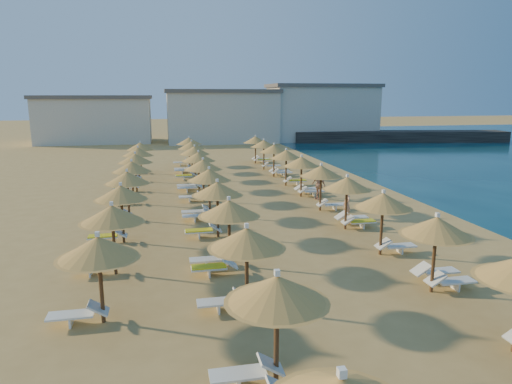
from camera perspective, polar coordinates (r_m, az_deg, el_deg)
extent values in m
plane|color=tan|center=(21.93, 3.89, -5.40)|extent=(220.00, 220.00, 0.00)
cube|color=black|center=(68.66, 17.47, 6.65)|extent=(30.24, 9.09, 1.50)
cube|color=beige|center=(68.15, -19.43, 8.39)|extent=(15.00, 8.00, 6.00)
cube|color=#59514C|center=(68.06, -19.63, 11.11)|extent=(15.60, 8.48, 0.50)
cube|color=beige|center=(65.16, -4.31, 9.25)|extent=(15.00, 8.00, 6.80)
cube|color=#59514C|center=(65.08, -4.36, 12.46)|extent=(15.60, 8.48, 0.50)
cube|color=beige|center=(69.14, 8.20, 9.65)|extent=(15.00, 8.00, 7.60)
cube|color=#59514C|center=(69.10, 8.30, 13.01)|extent=(15.60, 8.48, 0.50)
cylinder|color=brown|center=(16.57, 21.32, -7.95)|extent=(0.12, 0.12, 2.26)
cone|color=#AA7931|center=(16.22, 21.64, -3.98)|extent=(2.23, 2.23, 0.63)
cone|color=#AA7931|center=(16.29, 21.57, -4.83)|extent=(2.41, 2.41, 0.12)
cube|color=white|center=(16.12, 21.75, -2.67)|extent=(0.12, 0.12, 0.14)
cylinder|color=brown|center=(19.68, 15.41, -4.42)|extent=(0.12, 0.12, 2.26)
cone|color=#AA7931|center=(19.39, 15.61, -1.03)|extent=(2.23, 2.23, 0.63)
cone|color=#AA7931|center=(19.44, 15.57, -1.76)|extent=(2.41, 2.41, 0.12)
cube|color=white|center=(19.31, 15.67, 0.07)|extent=(0.12, 0.12, 0.14)
cylinder|color=brown|center=(22.99, 11.20, -1.85)|extent=(0.12, 0.12, 2.26)
cone|color=#AA7931|center=(22.74, 11.32, 1.07)|extent=(2.23, 2.23, 0.63)
cone|color=#AA7931|center=(22.79, 11.29, 0.45)|extent=(2.41, 2.41, 0.12)
cube|color=white|center=(22.67, 11.36, 2.02)|extent=(0.12, 0.12, 0.14)
cylinder|color=brown|center=(26.43, 8.07, 0.07)|extent=(0.12, 0.12, 2.26)
cone|color=#AA7931|center=(26.22, 8.15, 2.63)|extent=(2.23, 2.23, 0.63)
cone|color=#AA7931|center=(26.26, 8.13, 2.08)|extent=(2.41, 2.41, 0.12)
cube|color=white|center=(26.16, 8.17, 3.45)|extent=(0.12, 0.12, 0.14)
cylinder|color=brown|center=(29.96, 5.67, 1.55)|extent=(0.12, 0.12, 2.26)
cone|color=#AA7931|center=(29.76, 5.72, 3.81)|extent=(2.23, 2.23, 0.63)
cone|color=#AA7931|center=(29.80, 5.71, 3.33)|extent=(2.41, 2.41, 0.12)
cube|color=white|center=(29.71, 5.73, 4.54)|extent=(0.12, 0.12, 0.14)
cylinder|color=brown|center=(33.54, 3.77, 2.71)|extent=(0.12, 0.12, 2.26)
cone|color=#AA7931|center=(33.37, 3.80, 4.73)|extent=(2.23, 2.23, 0.63)
cone|color=#AA7931|center=(33.40, 3.80, 4.30)|extent=(2.41, 2.41, 0.12)
cube|color=white|center=(33.32, 3.81, 5.38)|extent=(0.12, 0.12, 0.14)
cylinder|color=brown|center=(37.16, 2.25, 3.64)|extent=(0.12, 0.12, 2.26)
cone|color=#AA7931|center=(37.00, 2.26, 5.47)|extent=(2.23, 2.23, 0.63)
cone|color=#AA7931|center=(37.03, 2.26, 5.08)|extent=(2.41, 2.41, 0.12)
cube|color=white|center=(36.96, 2.27, 6.06)|extent=(0.12, 0.12, 0.14)
cylinder|color=brown|center=(40.81, 0.99, 4.41)|extent=(0.12, 0.12, 2.26)
cone|color=#AA7931|center=(40.67, 0.99, 6.07)|extent=(2.23, 2.23, 0.63)
cone|color=#AA7931|center=(40.70, 0.99, 5.72)|extent=(2.41, 2.41, 0.12)
cube|color=white|center=(40.63, 0.99, 6.61)|extent=(0.12, 0.12, 0.14)
cylinder|color=brown|center=(44.48, -0.07, 5.04)|extent=(0.12, 0.12, 2.26)
cone|color=#AA7931|center=(44.35, -0.07, 6.58)|extent=(2.23, 2.23, 0.63)
cone|color=#AA7931|center=(44.38, -0.07, 6.25)|extent=(2.41, 2.41, 0.12)
cube|color=white|center=(44.32, -0.07, 7.07)|extent=(0.12, 0.12, 0.14)
cube|color=white|center=(7.06, 10.69, -21.31)|extent=(0.12, 0.12, 0.14)
cylinder|color=brown|center=(10.95, 2.57, -17.72)|extent=(0.12, 0.12, 2.26)
cone|color=#AA7931|center=(10.41, 2.63, -12.00)|extent=(2.23, 2.23, 0.63)
cone|color=#AA7931|center=(10.52, 2.62, -13.26)|extent=(2.41, 2.41, 0.12)
cube|color=white|center=(10.26, 2.65, -10.05)|extent=(0.12, 0.12, 0.14)
cylinder|color=brown|center=(14.28, -1.16, -10.31)|extent=(0.12, 0.12, 2.26)
cone|color=#AA7931|center=(13.87, -1.18, -5.75)|extent=(2.23, 2.23, 0.63)
cone|color=#AA7931|center=(13.95, -1.18, -6.74)|extent=(2.41, 2.41, 0.12)
cube|color=white|center=(13.76, -1.19, -4.23)|extent=(0.12, 0.12, 0.14)
cylinder|color=brown|center=(17.80, -3.36, -5.75)|extent=(0.12, 0.12, 2.26)
cone|color=#AA7931|center=(17.47, -3.41, -2.02)|extent=(2.23, 2.23, 0.63)
cone|color=#AA7931|center=(17.53, -3.40, -2.82)|extent=(2.41, 2.41, 0.12)
cube|color=white|center=(17.38, -3.42, -0.79)|extent=(0.12, 0.12, 0.14)
cylinder|color=brown|center=(21.40, -4.80, -2.69)|extent=(0.12, 0.12, 2.26)
cone|color=#AA7931|center=(21.13, -4.86, 0.44)|extent=(2.23, 2.23, 0.63)
cone|color=#AA7931|center=(21.18, -4.85, -0.23)|extent=(2.41, 2.41, 0.12)
cube|color=white|center=(21.06, -4.88, 1.46)|extent=(0.12, 0.12, 0.14)
cylinder|color=brown|center=(25.06, -5.82, -0.53)|extent=(0.12, 0.12, 2.26)
cone|color=#AA7931|center=(24.83, -5.88, 2.16)|extent=(2.23, 2.23, 0.63)
cone|color=#AA7931|center=(24.88, -5.87, 1.59)|extent=(2.41, 2.41, 0.12)
cube|color=white|center=(24.77, -5.90, 3.03)|extent=(0.12, 0.12, 0.14)
cylinder|color=brown|center=(28.75, -6.58, 1.08)|extent=(0.12, 0.12, 2.26)
cone|color=#AA7931|center=(28.55, -6.64, 3.44)|extent=(2.23, 2.23, 0.63)
cone|color=#AA7931|center=(28.59, -6.63, 2.94)|extent=(2.41, 2.41, 0.12)
cube|color=white|center=(28.50, -6.66, 4.20)|extent=(0.12, 0.12, 0.14)
cylinder|color=brown|center=(32.47, -7.17, 2.33)|extent=(0.12, 0.12, 2.26)
cone|color=#AA7931|center=(32.29, -7.22, 4.42)|extent=(2.23, 2.23, 0.63)
cone|color=#AA7931|center=(32.32, -7.21, 3.97)|extent=(2.41, 2.41, 0.12)
cube|color=white|center=(32.24, -7.24, 5.09)|extent=(0.12, 0.12, 0.14)
cylinder|color=brown|center=(36.20, -7.63, 3.32)|extent=(0.12, 0.12, 2.26)
cone|color=#AA7931|center=(36.04, -7.69, 5.19)|extent=(2.23, 2.23, 0.63)
cone|color=#AA7931|center=(36.07, -7.67, 4.80)|extent=(2.41, 2.41, 0.12)
cube|color=white|center=(35.99, -7.70, 5.80)|extent=(0.12, 0.12, 0.14)
cylinder|color=brown|center=(39.94, -8.01, 4.12)|extent=(0.12, 0.12, 2.26)
cone|color=#AA7931|center=(39.79, -8.06, 5.82)|extent=(2.23, 2.23, 0.63)
cone|color=#AA7931|center=(39.82, -8.05, 5.46)|extent=(2.41, 2.41, 0.12)
cube|color=white|center=(39.75, -8.08, 6.37)|extent=(0.12, 0.12, 0.14)
cylinder|color=brown|center=(43.68, -8.33, 4.79)|extent=(0.12, 0.12, 2.26)
cone|color=#AA7931|center=(43.55, -8.38, 6.35)|extent=(2.23, 2.23, 0.63)
cone|color=#AA7931|center=(43.57, -8.37, 6.02)|extent=(2.41, 2.41, 0.12)
cube|color=white|center=(43.51, -8.39, 6.85)|extent=(0.12, 0.12, 0.14)
cylinder|color=brown|center=(14.22, -18.79, -11.09)|extent=(0.12, 0.12, 2.26)
cone|color=#AA7931|center=(13.81, -19.13, -6.52)|extent=(2.23, 2.23, 0.63)
cone|color=#AA7931|center=(13.89, -19.06, -7.51)|extent=(2.41, 2.41, 0.12)
cube|color=white|center=(13.70, -19.24, -5.00)|extent=(0.12, 0.12, 0.14)
cylinder|color=brown|center=(17.75, -17.31, -6.34)|extent=(0.12, 0.12, 2.26)
cone|color=#AA7931|center=(17.42, -17.56, -2.61)|extent=(2.23, 2.23, 0.63)
cone|color=#AA7931|center=(17.48, -17.50, -3.41)|extent=(2.41, 2.41, 0.12)
cube|color=white|center=(17.33, -17.64, -1.38)|extent=(0.12, 0.12, 0.14)
cylinder|color=brown|center=(21.36, -16.34, -3.18)|extent=(0.12, 0.12, 2.26)
cone|color=#AA7931|center=(21.09, -16.53, -0.05)|extent=(2.23, 2.23, 0.63)
cone|color=#AA7931|center=(21.14, -16.49, -0.72)|extent=(2.41, 2.41, 0.12)
cube|color=white|center=(21.02, -16.59, 0.97)|extent=(0.12, 0.12, 0.14)
cylinder|color=brown|center=(25.03, -15.66, -0.94)|extent=(0.12, 0.12, 2.26)
cone|color=#AA7931|center=(24.80, -15.81, 1.75)|extent=(2.23, 2.23, 0.63)
cone|color=#AA7931|center=(24.84, -15.78, 1.18)|extent=(2.41, 2.41, 0.12)
cube|color=white|center=(24.73, -15.86, 2.62)|extent=(0.12, 0.12, 0.14)
cylinder|color=brown|center=(28.73, -15.15, 0.73)|extent=(0.12, 0.12, 2.26)
cone|color=#AA7931|center=(28.52, -15.28, 3.08)|extent=(2.23, 2.23, 0.63)
cone|color=#AA7931|center=(28.56, -15.25, 2.58)|extent=(2.41, 2.41, 0.12)
cube|color=white|center=(28.47, -15.32, 3.84)|extent=(0.12, 0.12, 0.14)
cylinder|color=brown|center=(32.44, -14.76, 2.02)|extent=(0.12, 0.12, 2.26)
cone|color=#AA7931|center=(32.26, -14.87, 4.10)|extent=(2.23, 2.23, 0.63)
cone|color=#AA7931|center=(32.30, -14.85, 3.66)|extent=(2.41, 2.41, 0.12)
cube|color=white|center=(32.22, -14.91, 4.78)|extent=(0.12, 0.12, 0.14)
cylinder|color=brown|center=(36.17, -14.45, 3.04)|extent=(0.12, 0.12, 2.26)
cone|color=#AA7931|center=(36.01, -14.55, 4.91)|extent=(2.23, 2.23, 0.63)
cone|color=#AA7931|center=(36.04, -14.52, 4.51)|extent=(2.41, 2.41, 0.12)
cube|color=white|center=(35.97, -14.58, 5.52)|extent=(0.12, 0.12, 0.14)
cylinder|color=brown|center=(39.91, -14.19, 3.87)|extent=(0.12, 0.12, 2.26)
cone|color=#AA7931|center=(39.77, -14.28, 5.57)|extent=(2.23, 2.23, 0.63)
cone|color=#AA7931|center=(39.80, -14.26, 5.21)|extent=(2.41, 2.41, 0.12)
cube|color=white|center=(39.73, -14.31, 6.12)|extent=(0.12, 0.12, 0.14)
cube|color=white|center=(11.23, -2.28, -21.77)|extent=(1.31, 0.55, 0.06)
cube|color=white|center=(11.32, -2.27, -22.44)|extent=(0.06, 0.50, 0.32)
cube|color=white|center=(11.27, 1.87, -20.75)|extent=(0.58, 0.55, 0.40)
cube|color=white|center=(17.34, 23.66, -10.12)|extent=(1.31, 0.55, 0.06)
cube|color=white|center=(17.40, 23.61, -10.61)|extent=(0.06, 0.50, 0.32)
cube|color=white|center=(16.87, 21.51, -10.05)|extent=(0.58, 0.55, 0.40)
cube|color=white|center=(18.02, 22.02, -9.14)|extent=(1.31, 0.55, 0.06)
cube|color=white|center=(18.08, 21.98, -9.61)|extent=(0.06, 0.50, 0.32)
cube|color=white|center=(17.57, 19.92, -9.03)|extent=(0.58, 0.55, 0.40)
cube|color=white|center=(14.49, -4.75, -13.52)|extent=(1.31, 0.55, 0.06)
cube|color=white|center=(14.56, -4.74, -14.08)|extent=(0.06, 0.50, 0.32)
cube|color=white|center=(14.53, -1.65, -12.80)|extent=(0.58, 0.55, 0.40)
cube|color=white|center=(20.33, 17.56, -6.42)|extent=(1.31, 0.55, 0.06)
cube|color=white|center=(20.38, 17.54, -6.84)|extent=(0.06, 0.50, 0.32)
cube|color=white|center=(19.93, 15.63, -6.24)|extent=(0.58, 0.55, 0.40)
cube|color=white|center=(17.97, -6.20, -8.36)|extent=(1.31, 0.55, 0.06)
cube|color=white|center=(18.02, -6.19, -8.84)|extent=(0.06, 0.50, 0.32)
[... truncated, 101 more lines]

